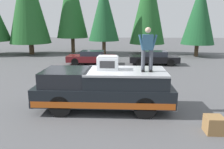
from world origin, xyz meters
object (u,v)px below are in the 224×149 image
person_on_truck_bed (147,48)px  parked_car_maroon (92,57)px  pickup_truck (104,89)px  compressor_unit (108,63)px  parked_car_black (154,58)px  wooden_crate (214,125)px

person_on_truck_bed → parked_car_maroon: 11.12m
pickup_truck → compressor_unit: bearing=-54.4°
parked_car_black → wooden_crate: 12.05m
wooden_crate → parked_car_black: bearing=1.6°
pickup_truck → person_on_truck_bed: (-0.18, -1.68, 1.68)m
pickup_truck → wooden_crate: 4.22m
compressor_unit → parked_car_black: (10.04, -3.25, -1.35)m
person_on_truck_bed → parked_car_black: size_ratio=0.41×
compressor_unit → wooden_crate: 4.42m
parked_car_black → wooden_crate: bearing=-178.4°
person_on_truck_bed → parked_car_maroon: bearing=19.4°
pickup_truck → parked_car_black: size_ratio=1.35×
pickup_truck → person_on_truck_bed: 2.38m
parked_car_black → pickup_truck: bearing=161.5°
parked_car_maroon → parked_car_black: bearing=-89.9°
person_on_truck_bed → wooden_crate: 3.51m
pickup_truck → parked_car_black: pickup_truck is taller
compressor_unit → person_on_truck_bed: (-0.28, -1.54, 0.62)m
compressor_unit → parked_car_maroon: bearing=11.8°
pickup_truck → wooden_crate: (-1.90, -3.72, -0.59)m
compressor_unit → person_on_truck_bed: bearing=-100.4°
compressor_unit → wooden_crate: compressor_unit is taller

